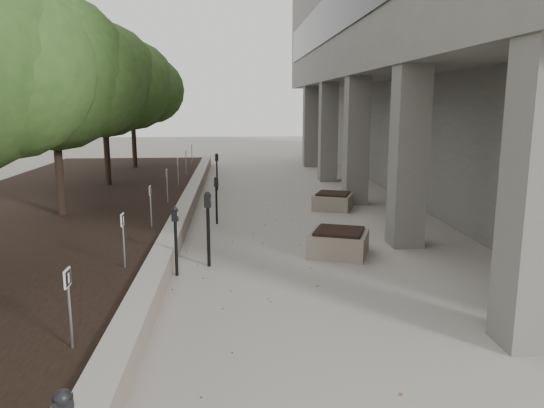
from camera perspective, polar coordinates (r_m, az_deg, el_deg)
name	(u,v)px	position (r m, az deg, el deg)	size (l,w,h in m)	color
ground	(278,395)	(6.19, 0.63, -20.07)	(90.00, 90.00, 0.00)	gray
retaining_wall	(185,211)	(14.65, -9.47, -0.75)	(0.39, 26.00, 0.50)	gray
planting_bed	(49,215)	(15.45, -23.16, -1.08)	(7.00, 26.00, 0.40)	black
crabapple_tree_3	(54,106)	(13.98, -22.65, 9.86)	(4.60, 4.00, 5.44)	#2B4D1D
crabapple_tree_4	(104,105)	(18.80, -17.84, 10.25)	(4.60, 4.00, 5.44)	#2B4D1D
crabapple_tree_5	(132,104)	(23.69, -15.00, 10.45)	(4.60, 4.00, 5.44)	#2B4D1D
parking_sign_2	(70,309)	(6.52, -21.19, -10.62)	(0.04, 0.22, 0.96)	black
parking_sign_3	(124,241)	(9.28, -15.88, -3.89)	(0.04, 0.22, 0.96)	black
parking_sign_4	(151,207)	(12.16, -13.08, -0.28)	(0.04, 0.22, 0.96)	black
parking_sign_5	(167,186)	(15.09, -11.36, 1.95)	(0.04, 0.22, 0.96)	black
parking_sign_6	(178,172)	(18.04, -10.20, 3.45)	(0.04, 0.22, 0.96)	black
parking_sign_7	(186,162)	(21.00, -9.36, 4.52)	(0.04, 0.22, 0.96)	black
parking_sign_8	(192,155)	(23.97, -8.73, 5.33)	(0.04, 0.22, 0.96)	black
parking_meter_2	(208,229)	(10.33, -6.96, -2.76)	(0.15, 0.11, 1.51)	black
parking_meter_3	(176,241)	(9.89, -10.44, -4.04)	(0.13, 0.09, 1.32)	black
parking_meter_4	(216,200)	(13.98, -6.08, 0.39)	(0.13, 0.09, 1.27)	black
parking_meter_5	(217,172)	(19.50, -6.02, 3.54)	(0.13, 0.10, 1.36)	black
planter_front	(339,242)	(11.26, 7.29, -4.14)	(1.17, 1.17, 0.54)	gray
planter_back	(333,201)	(16.02, 6.65, 0.35)	(1.09, 1.09, 0.51)	gray
berry_scatter	(253,261)	(10.77, -2.13, -6.20)	(3.30, 14.10, 0.02)	maroon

